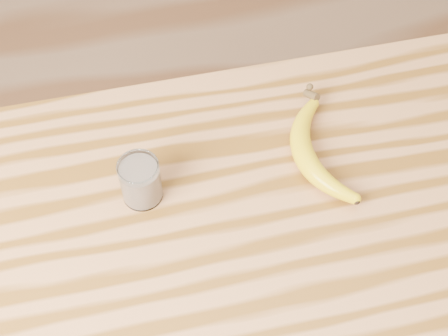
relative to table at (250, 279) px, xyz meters
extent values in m
cube|color=#AF7140|center=(0.00, 0.00, 0.11)|extent=(1.20, 0.80, 0.04)
cylinder|color=brown|center=(-0.54, 0.34, -0.34)|extent=(0.06, 0.06, 0.86)
cylinder|color=brown|center=(0.54, 0.34, -0.34)|extent=(0.06, 0.06, 0.86)
cylinder|color=white|center=(-0.16, 0.14, 0.17)|extent=(0.07, 0.07, 0.09)
torus|color=white|center=(-0.16, 0.14, 0.22)|extent=(0.07, 0.07, 0.00)
cylinder|color=beige|center=(-0.16, 0.14, 0.17)|extent=(0.06, 0.06, 0.07)
camera|label=1|loc=(-0.15, -0.47, 1.05)|focal=50.00mm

